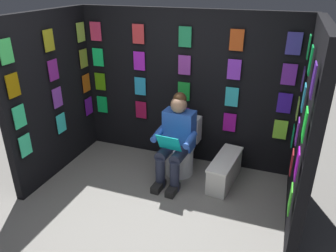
{
  "coord_description": "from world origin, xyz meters",
  "views": [
    {
      "loc": [
        -1.27,
        2.44,
        2.51
      ],
      "look_at": [
        -0.03,
        -0.93,
        0.85
      ],
      "focal_mm": 34.81,
      "sensor_mm": 36.0,
      "label": 1
    }
  ],
  "objects": [
    {
      "name": "display_wall_left",
      "position": [
        -1.57,
        -0.85,
        1.07
      ],
      "size": [
        0.14,
        1.7,
        2.14
      ],
      "color": "black",
      "rests_on": "ground"
    },
    {
      "name": "person_reading",
      "position": [
        -0.08,
        -1.1,
        0.6
      ],
      "size": [
        0.54,
        0.7,
        1.19
      ],
      "rotation": [
        0.0,
        0.0,
        -0.07
      ],
      "color": "blue",
      "rests_on": "ground"
    },
    {
      "name": "ground_plane",
      "position": [
        0.0,
        0.0,
        0.0
      ],
      "size": [
        30.0,
        30.0,
        0.0
      ],
      "primitive_type": "plane",
      "color": "gray"
    },
    {
      "name": "toilet",
      "position": [
        -0.09,
        -1.33,
        0.33
      ],
      "size": [
        0.42,
        0.57,
        0.77
      ],
      "rotation": [
        0.0,
        0.0,
        -0.07
      ],
      "color": "white",
      "rests_on": "ground"
    },
    {
      "name": "display_wall_right",
      "position": [
        1.57,
        -0.85,
        1.07
      ],
      "size": [
        0.14,
        1.7,
        2.14
      ],
      "color": "black",
      "rests_on": "ground"
    },
    {
      "name": "display_wall_back",
      "position": [
        0.0,
        -1.75,
        1.07
      ],
      "size": [
        3.13,
        0.14,
        2.14
      ],
      "color": "black",
      "rests_on": "ground"
    },
    {
      "name": "comic_longbox_near",
      "position": [
        -0.72,
        -1.24,
        0.19
      ],
      "size": [
        0.35,
        0.82,
        0.37
      ],
      "rotation": [
        0.0,
        0.0,
        -0.12
      ],
      "color": "white",
      "rests_on": "ground"
    }
  ]
}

